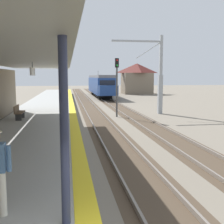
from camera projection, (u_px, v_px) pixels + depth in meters
The scene contains 8 objects.
station_platform at pixel (40, 123), 18.75m from camera, with size 5.00×80.00×0.91m.
track_pair_nearest_platform at pixel (98, 118), 23.41m from camera, with size 2.34×120.00×0.16m.
track_pair_middle at pixel (136, 117), 23.95m from camera, with size 2.34×120.00×0.16m.
approaching_train at pixel (101, 85), 49.23m from camera, with size 2.93×19.60×4.76m.
rail_signal_post at pixel (117, 81), 24.16m from camera, with size 0.32×0.34×5.20m.
catenary_pylon_far_side at pixel (157, 77), 26.20m from camera, with size 5.00×0.40×7.50m.
platform_bench at pixel (19, 112), 17.30m from camera, with size 0.45×1.60×0.88m.
distant_trackside_house at pixel (137, 78), 57.77m from camera, with size 6.60×5.28×6.40m.
Camera 1 is at (-0.58, -3.05, 3.57)m, focal length 43.71 mm.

